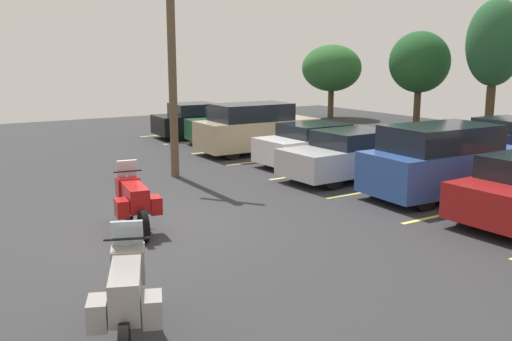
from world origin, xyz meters
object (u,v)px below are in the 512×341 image
object	(u,v)px
car_black	(201,121)
car_tan	(256,129)
car_white	(317,145)
motorcycle_second	(127,292)
car_silver	(356,154)
motorcycle_touring	(134,199)
car_green	(240,126)
car_blue	(442,161)
utility_pole	(172,55)

from	to	relation	value
car_black	car_tan	world-z (taller)	car_tan
car_black	car_white	xyz separation A→B (m)	(8.16, 0.34, -0.04)
car_white	car_tan	bearing A→B (deg)	-171.04
motorcycle_second	car_silver	size ratio (longest dim) A/B	0.45
car_tan	car_silver	size ratio (longest dim) A/B	0.95
car_tan	car_white	world-z (taller)	car_tan
motorcycle_touring	car_tan	bearing A→B (deg)	132.85
car_tan	motorcycle_second	bearing A→B (deg)	-38.66
car_green	motorcycle_touring	bearing A→B (deg)	-41.12
motorcycle_second	car_green	world-z (taller)	car_green
car_tan	car_blue	world-z (taller)	car_blue
car_black	car_tan	size ratio (longest dim) A/B	0.95
motorcycle_touring	utility_pole	bearing A→B (deg)	146.72
motorcycle_touring	car_blue	world-z (taller)	car_blue
car_black	car_silver	bearing A→B (deg)	0.14
car_black	utility_pole	xyz separation A→B (m)	(7.30, -4.57, 2.97)
motorcycle_touring	car_silver	xyz separation A→B (m)	(-1.46, 7.61, 0.05)
car_black	car_green	size ratio (longest dim) A/B	0.98
car_blue	utility_pole	size ratio (longest dim) A/B	0.63
car_silver	utility_pole	distance (m)	6.31
car_blue	car_white	bearing A→B (deg)	-179.57
car_black	car_silver	world-z (taller)	car_black
car_white	car_blue	distance (m)	5.27
car_silver	utility_pole	bearing A→B (deg)	-124.29
car_silver	utility_pole	size ratio (longest dim) A/B	0.69
motorcycle_touring	car_silver	size ratio (longest dim) A/B	0.46
car_white	car_silver	distance (m)	2.30
car_tan	car_silver	bearing A→B (deg)	1.96
car_green	car_white	world-z (taller)	car_green
motorcycle_second	utility_pole	bearing A→B (deg)	152.46
car_tan	car_white	distance (m)	3.19
motorcycle_second	car_blue	bearing A→B (deg)	107.76
car_white	car_silver	xyz separation A→B (m)	(2.28, -0.31, 0.02)
motorcycle_second	car_white	distance (m)	12.84
motorcycle_second	car_silver	distance (m)	11.22
motorcycle_touring	car_tan	distance (m)	10.13
car_black	car_blue	world-z (taller)	car_blue
car_blue	car_green	bearing A→B (deg)	179.28
car_green	car_blue	distance (m)	10.79
motorcycle_second	car_blue	xyz separation A→B (m)	(-3.13, 9.76, 0.26)
car_blue	utility_pole	world-z (taller)	utility_pole
car_tan	car_black	bearing A→B (deg)	178.17
car_green	car_white	distance (m)	5.53
car_black	car_blue	distance (m)	13.42
motorcycle_second	car_tan	xyz separation A→B (m)	(-11.53, 9.22, 0.24)
motorcycle_second	car_blue	world-z (taller)	car_blue
motorcycle_second	car_blue	size ratio (longest dim) A/B	0.49
car_tan	car_silver	world-z (taller)	car_tan
motorcycle_touring	car_black	xyz separation A→B (m)	(-11.89, 7.58, 0.07)
motorcycle_touring	car_tan	xyz separation A→B (m)	(-6.88, 7.42, 0.26)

